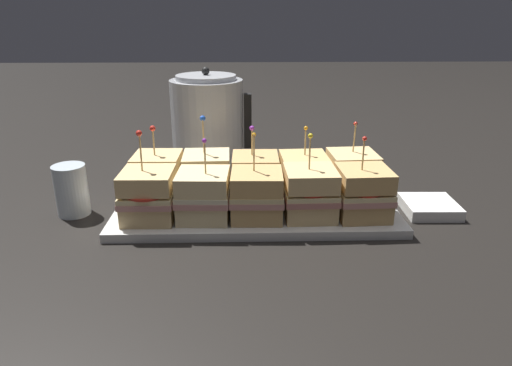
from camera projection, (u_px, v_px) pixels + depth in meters
ground_plane at (256, 214)px, 0.96m from camera, size 6.00×6.00×0.00m
serving_platter at (256, 210)px, 0.96m from camera, size 0.58×0.25×0.02m
sandwich_front_far_left at (149, 195)px, 0.88m from camera, size 0.10×0.11×0.18m
sandwich_front_left at (204, 195)px, 0.89m from camera, size 0.11×0.11×0.16m
sandwich_front_center at (257, 195)px, 0.89m from camera, size 0.11×0.11×0.17m
sandwich_front_right at (310, 193)px, 0.89m from camera, size 0.11×0.11×0.17m
sandwich_front_far_right at (363, 193)px, 0.89m from camera, size 0.11×0.11×0.16m
sandwich_back_far_left at (158, 177)px, 0.98m from camera, size 0.11×0.11×0.16m
sandwich_back_left at (207, 176)px, 0.98m from camera, size 0.11×0.11×0.18m
sandwich_back_center at (256, 176)px, 0.99m from camera, size 0.10×0.10×0.16m
sandwich_back_right at (303, 176)px, 0.99m from camera, size 0.11×0.11×0.16m
sandwich_back_far_right at (352, 175)px, 0.99m from camera, size 0.11×0.11×0.16m
kettle_steel at (208, 124)px, 1.19m from camera, size 0.21×0.19×0.27m
drinking_glass at (71, 190)px, 0.94m from camera, size 0.07×0.07×0.11m
napkin_stack at (429, 206)px, 0.97m from camera, size 0.11×0.11×0.02m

